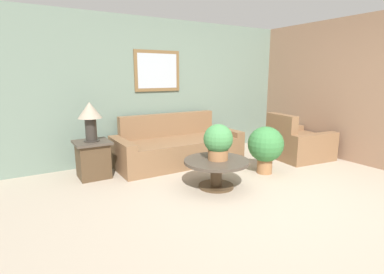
# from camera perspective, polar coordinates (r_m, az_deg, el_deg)

# --- Properties ---
(ground_plane) EXTENTS (20.00, 20.00, 0.00)m
(ground_plane) POSITION_cam_1_polar(r_m,az_deg,el_deg) (4.17, 15.22, -10.90)
(ground_plane) COLOR tan
(wall_back) EXTENTS (6.87, 0.09, 2.60)m
(wall_back) POSITION_cam_1_polar(r_m,az_deg,el_deg) (5.98, -2.92, 9.14)
(wall_back) COLOR slate
(wall_back) RESTS_ON ground_plane
(wall_right) EXTENTS (0.06, 4.61, 2.60)m
(wall_right) POSITION_cam_1_polar(r_m,az_deg,el_deg) (6.61, 22.56, 8.45)
(wall_right) COLOR #937056
(wall_right) RESTS_ON ground_plane
(couch_main) EXTENTS (2.28, 0.98, 0.86)m
(couch_main) POSITION_cam_1_polar(r_m,az_deg,el_deg) (5.47, -2.79, -2.02)
(couch_main) COLOR brown
(couch_main) RESTS_ON ground_plane
(armchair) EXTENTS (1.11, 1.16, 0.86)m
(armchair) POSITION_cam_1_polar(r_m,az_deg,el_deg) (6.13, 19.17, -1.18)
(armchair) COLOR brown
(armchair) RESTS_ON ground_plane
(coffee_table) EXTENTS (0.92, 0.92, 0.40)m
(coffee_table) POSITION_cam_1_polar(r_m,az_deg,el_deg) (4.27, 4.67, -5.79)
(coffee_table) COLOR #4C3823
(coffee_table) RESTS_ON ground_plane
(side_table) EXTENTS (0.53, 0.53, 0.58)m
(side_table) POSITION_cam_1_polar(r_m,az_deg,el_deg) (4.92, -18.33, -3.99)
(side_table) COLOR #4C3823
(side_table) RESTS_ON ground_plane
(table_lamp) EXTENTS (0.36, 0.36, 0.60)m
(table_lamp) POSITION_cam_1_polar(r_m,az_deg,el_deg) (4.78, -18.86, 3.92)
(table_lamp) COLOR #2D2823
(table_lamp) RESTS_ON side_table
(potted_plant_on_table) EXTENTS (0.41, 0.41, 0.51)m
(potted_plant_on_table) POSITION_cam_1_polar(r_m,az_deg,el_deg) (4.20, 5.01, -0.78)
(potted_plant_on_table) COLOR #9E6B42
(potted_plant_on_table) RESTS_ON coffee_table
(potted_plant_floor) EXTENTS (0.57, 0.57, 0.77)m
(potted_plant_floor) POSITION_cam_1_polar(r_m,az_deg,el_deg) (4.97, 13.84, -1.64)
(potted_plant_floor) COLOR #9E6B42
(potted_plant_floor) RESTS_ON ground_plane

